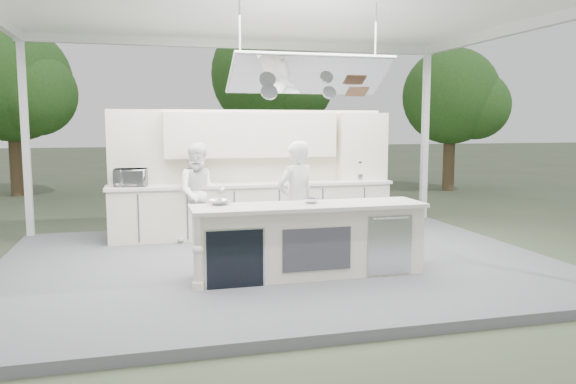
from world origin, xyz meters
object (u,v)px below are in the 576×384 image
object	(u,v)px
demo_island	(308,240)
sous_chef	(200,193)
back_counter	(253,209)
head_chef	(296,201)

from	to	relation	value
demo_island	sous_chef	distance (m)	2.74
back_counter	sous_chef	xyz separation A→B (m)	(-0.98, -0.35, 0.36)
demo_island	back_counter	size ratio (longest dim) A/B	0.61
demo_island	back_counter	xyz separation A→B (m)	(-0.18, 2.81, 0.00)
demo_island	sous_chef	bearing A→B (deg)	115.14
back_counter	head_chef	bearing A→B (deg)	-82.73
demo_island	back_counter	bearing A→B (deg)	93.63
demo_island	head_chef	xyz separation A→B (m)	(0.07, 0.84, 0.40)
head_chef	sous_chef	distance (m)	2.03
back_counter	head_chef	distance (m)	2.03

